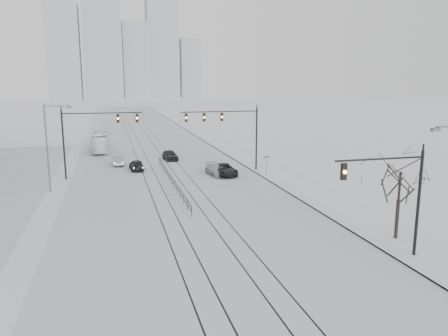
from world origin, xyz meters
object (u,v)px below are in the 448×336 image
Objects in this scene: sedan_nb_front at (225,170)px; sedan_nb_right at (217,170)px; traffic_mast_near at (397,190)px; sedan_sb_outer at (118,161)px; sedan_sb_inner at (137,165)px; bare_tree at (400,179)px; box_truck at (100,142)px; sedan_nb_far at (170,155)px.

sedan_nb_right is at bearing 156.20° from sedan_nb_front.
traffic_mast_near reaches higher than sedan_sb_outer.
sedan_nb_right is (9.21, -5.53, -0.04)m from sedan_sb_inner.
bare_tree reaches higher than sedan_nb_front.
bare_tree reaches higher than box_truck.
sedan_nb_front is at bearing 124.32° from box_truck.
sedan_sb_inner is at bearing 118.42° from bare_tree.
sedan_nb_front is 0.47× the size of box_truck.
sedan_sb_inner is 4.61m from sedan_sb_outer.
sedan_sb_inner is 1.02× the size of sedan_sb_outer.
box_truck reaches higher than sedan_nb_far.
sedan_nb_front is at bearing 141.74° from sedan_sb_outer.
box_truck is at bearing 115.49° from sedan_nb_right.
bare_tree reaches higher than sedan_sb_outer.
sedan_nb_far is at bearing 134.16° from box_truck.
sedan_sb_inner is 8.22m from sedan_nb_far.
sedan_nb_right is (11.40, -9.58, 0.00)m from sedan_sb_outer.
sedan_sb_outer is (-18.59, 34.36, -3.84)m from bare_tree.
sedan_nb_far is (7.39, 2.32, 0.06)m from sedan_sb_outer.
sedan_sb_inner reaches higher than sedan_sb_outer.
sedan_nb_far is (-8.79, 39.68, -3.85)m from traffic_mast_near.
sedan_sb_inner is 17.76m from box_truck.
sedan_sb_inner is at bearing -135.67° from sedan_nb_far.
sedan_nb_front is at bearing -74.58° from sedan_nb_far.
box_truck is at bearing 110.32° from traffic_mast_near.
sedan_nb_right is at bearing 123.10° from box_truck.
bare_tree is 1.21× the size of sedan_nb_front.
box_truck is at bearing -78.53° from sedan_sb_outer.
sedan_sb_outer is at bearing -64.61° from sedan_sb_inner.
sedan_nb_right is at bearing 146.07° from sedan_sb_inner.
sedan_nb_front reaches higher than sedan_sb_outer.
sedan_nb_front is (12.31, -9.95, 0.05)m from sedan_sb_outer.
sedan_nb_front is at bearing 146.82° from sedan_sb_inner.
bare_tree is 0.57× the size of box_truck.
sedan_sb_outer is 14.90m from sedan_nb_right.
traffic_mast_near is 36.33m from sedan_sb_inner.
sedan_nb_right is 1.08× the size of sedan_nb_far.
sedan_sb_inner is 0.97× the size of sedan_nb_far.
traffic_mast_near reaches higher than bare_tree.
sedan_sb_outer is at bearing 133.92° from sedan_nb_right.
sedan_nb_far is at bearing 110.03° from sedan_nb_front.
bare_tree is 38.53m from sedan_nb_far.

